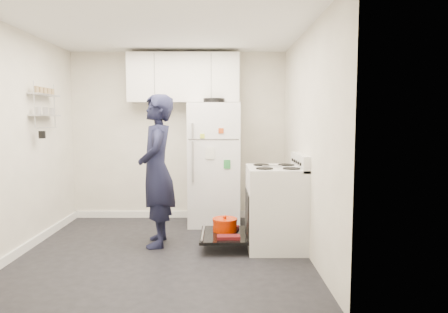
{
  "coord_description": "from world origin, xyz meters",
  "views": [
    {
      "loc": [
        0.65,
        -4.44,
        1.49
      ],
      "look_at": [
        0.68,
        0.4,
        1.05
      ],
      "focal_mm": 32.0,
      "sensor_mm": 36.0,
      "label": 1
    }
  ],
  "objects_px": {
    "electric_range": "(274,208)",
    "open_oven_door": "(224,230)",
    "refrigerator": "(214,164)",
    "person": "(157,170)"
  },
  "relations": [
    {
      "from": "electric_range",
      "to": "open_oven_door",
      "type": "xyz_separation_m",
      "value": [
        -0.58,
        0.05,
        -0.28
      ]
    },
    {
      "from": "refrigerator",
      "to": "person",
      "type": "xyz_separation_m",
      "value": [
        -0.66,
        -0.99,
        0.03
      ]
    },
    {
      "from": "refrigerator",
      "to": "person",
      "type": "bearing_deg",
      "value": -123.65
    },
    {
      "from": "refrigerator",
      "to": "person",
      "type": "distance_m",
      "value": 1.19
    },
    {
      "from": "electric_range",
      "to": "person",
      "type": "xyz_separation_m",
      "value": [
        -1.38,
        0.11,
        0.43
      ]
    },
    {
      "from": "open_oven_door",
      "to": "person",
      "type": "bearing_deg",
      "value": 175.97
    },
    {
      "from": "electric_range",
      "to": "person",
      "type": "bearing_deg",
      "value": 175.61
    },
    {
      "from": "open_oven_door",
      "to": "person",
      "type": "distance_m",
      "value": 1.07
    },
    {
      "from": "open_oven_door",
      "to": "refrigerator",
      "type": "xyz_separation_m",
      "value": [
        -0.14,
        1.05,
        0.68
      ]
    },
    {
      "from": "electric_range",
      "to": "refrigerator",
      "type": "xyz_separation_m",
      "value": [
        -0.72,
        1.1,
        0.4
      ]
    }
  ]
}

